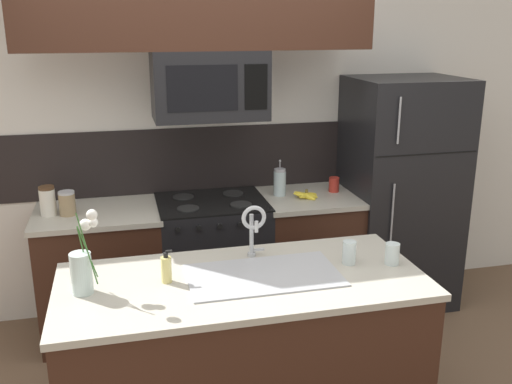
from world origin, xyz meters
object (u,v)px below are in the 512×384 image
Objects in this scene: refrigerator at (399,193)px; flower_vase at (83,269)px; stove_range at (213,261)px; storage_jar_medium at (67,203)px; microwave at (209,85)px; sink_faucet at (253,224)px; coffee_tin at (334,185)px; drinking_glass at (349,252)px; spare_glass at (392,254)px; french_press at (280,182)px; dish_soap_bottle at (166,269)px; storage_jar_tall at (48,201)px; banana_bunch at (306,195)px.

refrigerator is 2.59m from flower_vase.
storage_jar_medium is at bearing -177.89° from stove_range.
stove_range is 1.25× the size of microwave.
microwave is at bearing 93.08° from sink_faucet.
stove_range is 1.06m from coffee_tin.
spare_glass is at bearing -15.01° from drinking_glass.
coffee_tin is 0.36× the size of sink_faucet.
sink_faucet is at bearing 12.75° from flower_vase.
coffee_tin is (0.93, 0.07, -0.77)m from microwave.
french_press reaches higher than spare_glass.
flower_vase is at bearing -82.65° from storage_jar_medium.
stove_range is at bearing 113.61° from drinking_glass.
refrigerator reaches higher than coffee_tin.
microwave is 0.89m from french_press.
french_press reaches higher than dish_soap_bottle.
microwave is at bearing 0.86° from storage_jar_medium.
storage_jar_tall is 1.04× the size of banana_bunch.
spare_glass is at bearing -18.62° from sink_faucet.
storage_jar_tall is (-1.08, -0.01, 0.55)m from stove_range.
refrigerator is 1.77m from sink_faucet.
storage_jar_medium is at bearing -177.42° from coffee_tin.
storage_jar_medium is 1.90m from coffee_tin.
refrigerator is 4.09× the size of flower_vase.
banana_bunch is 0.22m from french_press.
storage_jar_tall is at bearing 178.45° from banana_bunch.
dish_soap_bottle reaches higher than stove_range.
flower_vase is (-1.34, -0.02, 0.06)m from drinking_glass.
storage_jar_tall is at bearing -179.35° from stove_range.
sink_faucet reaches higher than storage_jar_tall.
french_press is at bearing 6.65° from stove_range.
banana_bunch is 0.28m from coffee_tin.
flower_vase is (-1.32, -1.29, 0.02)m from french_press.
refrigerator is 2.54m from storage_jar_tall.
banana_bunch is (1.64, -0.02, -0.06)m from storage_jar_medium.
stove_range is at bearing 70.69° from dish_soap_bottle.
refrigerator reaches higher than dish_soap_bottle.
refrigerator is (1.45, 0.02, 0.41)m from stove_range.
refrigerator is at bearing 5.91° from banana_bunch.
spare_glass is at bearing -86.95° from banana_bunch.
storage_jar_tall is 0.65× the size of sink_faucet.
dish_soap_bottle reaches higher than spare_glass.
stove_range is at bearing 2.11° from storage_jar_medium.
dish_soap_bottle is 0.39m from flower_vase.
stove_range is 1.42m from drinking_glass.
storage_jar_tall is at bearing -178.23° from coffee_tin.
banana_bunch is 1.73× the size of coffee_tin.
stove_range is 5.77× the size of storage_jar_medium.
storage_jar_medium is (-0.96, -0.01, -0.74)m from microwave.
storage_jar_tall is 0.46× the size of flower_vase.
dish_soap_bottle is 1.44× the size of spare_glass.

